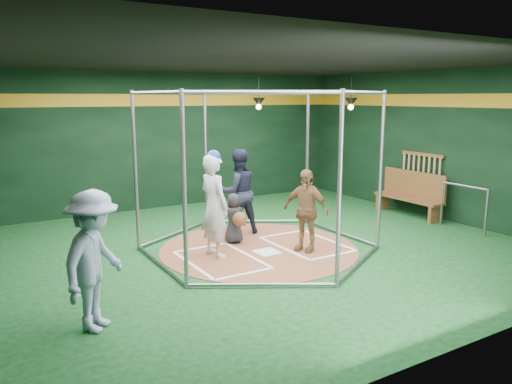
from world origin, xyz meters
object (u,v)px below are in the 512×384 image
visitor_leopard (306,210)px  umpire (238,192)px  dugout_bench (411,193)px  batter_figure (214,204)px

visitor_leopard → umpire: umpire is taller
umpire → dugout_bench: 4.51m
batter_figure → dugout_bench: size_ratio=1.04×
umpire → dugout_bench: bearing=177.5°
umpire → dugout_bench: umpire is taller
visitor_leopard → dugout_bench: size_ratio=0.83×
visitor_leopard → umpire: (-0.50, 1.71, 0.12)m
batter_figure → umpire: size_ratio=1.08×
batter_figure → umpire: batter_figure is taller
batter_figure → dugout_bench: batter_figure is taller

